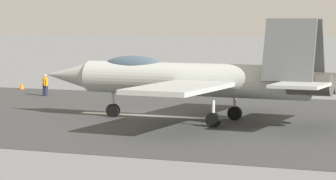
# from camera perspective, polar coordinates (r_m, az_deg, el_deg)

# --- Properties ---
(ground_plane) EXTENTS (400.00, 400.00, 0.00)m
(ground_plane) POSITION_cam_1_polar(r_m,az_deg,el_deg) (46.11, -1.58, -1.84)
(ground_plane) COLOR slate
(runway_strip) EXTENTS (240.00, 26.00, 0.02)m
(runway_strip) POSITION_cam_1_polar(r_m,az_deg,el_deg) (46.10, -1.56, -1.83)
(runway_strip) COLOR #393A3A
(runway_strip) RESTS_ON ground
(fighter_jet) EXTENTS (17.25, 14.79, 5.55)m
(fighter_jet) POSITION_cam_1_polar(r_m,az_deg,el_deg) (43.19, 1.89, 0.84)
(fighter_jet) COLOR #ABAFAC
(fighter_jet) RESTS_ON ground
(crew_person) EXTENTS (0.51, 0.53, 1.59)m
(crew_person) POSITION_cam_1_polar(r_m,az_deg,el_deg) (58.35, -8.66, 0.34)
(crew_person) COLOR #1E2338
(crew_person) RESTS_ON ground
(marker_cone_mid) EXTENTS (0.44, 0.44, 0.55)m
(marker_cone_mid) POSITION_cam_1_polar(r_m,az_deg,el_deg) (57.94, 2.28, -0.15)
(marker_cone_mid) COLOR orange
(marker_cone_mid) RESTS_ON ground
(marker_cone_far) EXTENTS (0.44, 0.44, 0.55)m
(marker_cone_far) POSITION_cam_1_polar(r_m,az_deg,el_deg) (64.44, -10.29, 0.30)
(marker_cone_far) COLOR orange
(marker_cone_far) RESTS_ON ground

